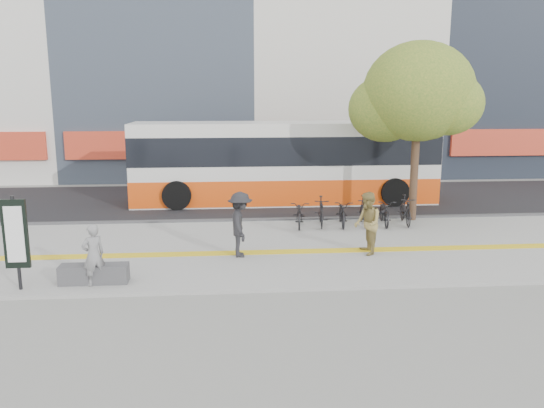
{
  "coord_description": "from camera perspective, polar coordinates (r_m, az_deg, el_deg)",
  "views": [
    {
      "loc": [
        0.64,
        -13.72,
        4.49
      ],
      "look_at": [
        1.92,
        2.0,
        1.28
      ],
      "focal_mm": 35.52,
      "sensor_mm": 36.0,
      "label": 1
    }
  ],
  "objects": [
    {
      "name": "street_tree",
      "position": [
        19.66,
        15.07,
        11.19
      ],
      "size": [
        4.4,
        3.8,
        6.31
      ],
      "color": "#39251A",
      "rests_on": "sidewalk"
    },
    {
      "name": "curb",
      "position": [
        19.24,
        -6.44,
        -1.85
      ],
      "size": [
        40.0,
        0.25,
        0.14
      ],
      "primitive_type": "cube",
      "color": "#3D3C3F",
      "rests_on": "ground"
    },
    {
      "name": "seated_woman",
      "position": [
        13.29,
        -18.41,
        -5.14
      ],
      "size": [
        0.64,
        0.6,
        1.48
      ],
      "primitive_type": "imported",
      "rotation": [
        0.0,
        0.0,
        3.76
      ],
      "color": "black",
      "rests_on": "sidewalk"
    },
    {
      "name": "signboard",
      "position": [
        13.5,
        -25.54,
        -3.02
      ],
      "size": [
        0.55,
        0.1,
        2.2
      ],
      "color": "black",
      "rests_on": "sidewalk"
    },
    {
      "name": "street",
      "position": [
        23.16,
        -6.15,
        0.33
      ],
      "size": [
        40.0,
        8.0,
        0.06
      ],
      "primitive_type": "cube",
      "color": "black",
      "rests_on": "ground"
    },
    {
      "name": "tactile_strip",
      "position": [
        15.38,
        -6.87,
        -5.23
      ],
      "size": [
        40.0,
        0.45,
        0.01
      ],
      "primitive_type": "cube",
      "color": "gold",
      "rests_on": "sidewalk"
    },
    {
      "name": "pedestrian_tan",
      "position": [
        15.27,
        10.07,
        -2.04
      ],
      "size": [
        0.7,
        0.88,
        1.77
      ],
      "primitive_type": "imported",
      "rotation": [
        0.0,
        0.0,
        -1.54
      ],
      "color": "olive",
      "rests_on": "sidewalk"
    },
    {
      "name": "sidewalk",
      "position": [
        15.87,
        -6.8,
        -4.87
      ],
      "size": [
        40.0,
        7.0,
        0.08
      ],
      "primitive_type": "cube",
      "color": "gray",
      "rests_on": "ground"
    },
    {
      "name": "bench",
      "position": [
        13.59,
        -18.34,
        -7.04
      ],
      "size": [
        1.6,
        0.45,
        0.45
      ],
      "primitive_type": "cube",
      "color": "#3D3C3F",
      "rests_on": "sidewalk"
    },
    {
      "name": "bus",
      "position": [
        22.52,
        1.3,
        4.19
      ],
      "size": [
        12.48,
        2.96,
        3.32
      ],
      "color": "silver",
      "rests_on": "street"
    },
    {
      "name": "bicycle_row",
      "position": [
        18.63,
        8.49,
        -0.82
      ],
      "size": [
        4.43,
        1.78,
        1.0
      ],
      "color": "black",
      "rests_on": "sidewalk"
    },
    {
      "name": "ground",
      "position": [
        14.45,
        -7.0,
        -6.69
      ],
      "size": [
        120.0,
        120.0,
        0.0
      ],
      "primitive_type": "plane",
      "color": "slate",
      "rests_on": "ground"
    },
    {
      "name": "pedestrian_dark",
      "position": [
        14.85,
        -3.37,
        -2.17
      ],
      "size": [
        0.71,
        1.19,
        1.81
      ],
      "primitive_type": "imported",
      "rotation": [
        0.0,
        0.0,
        1.6
      ],
      "color": "black",
      "rests_on": "sidewalk"
    }
  ]
}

